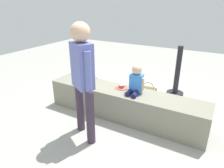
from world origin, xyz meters
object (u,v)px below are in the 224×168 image
at_px(cake_box_white, 113,82).
at_px(party_cup_red, 118,87).
at_px(adult_standing, 83,73).
at_px(gift_bag, 100,87).
at_px(handbag_black_leather, 85,88).
at_px(child_seated, 136,81).
at_px(handbag_brown_canvas, 148,92).
at_px(cake_plate, 122,87).
at_px(water_bottle_near_gift, 96,81).

bearing_deg(cake_box_white, party_cup_red, -35.77).
height_order(adult_standing, gift_bag, adult_standing).
bearing_deg(handbag_black_leather, child_seated, -18.62).
bearing_deg(handbag_brown_canvas, cake_box_white, 168.00).
height_order(child_seated, cake_box_white, child_seated).
height_order(gift_bag, party_cup_red, gift_bag).
xyz_separation_m(handbag_black_leather, handbag_brown_canvas, (1.33, 0.48, 0.01)).
bearing_deg(gift_bag, cake_plate, -33.84).
bearing_deg(gift_bag, water_bottle_near_gift, 133.98).
bearing_deg(cake_plate, adult_standing, -101.35).
relative_size(water_bottle_near_gift, handbag_brown_canvas, 0.71).
xyz_separation_m(adult_standing, party_cup_red, (-0.39, 1.80, -0.97)).
relative_size(cake_box_white, handbag_brown_canvas, 0.95).
xyz_separation_m(child_seated, adult_standing, (-0.46, -0.79, 0.30)).
relative_size(cake_plate, handbag_brown_canvas, 0.67).
xyz_separation_m(child_seated, water_bottle_near_gift, (-1.41, 0.93, -0.61)).
height_order(adult_standing, cake_box_white, adult_standing).
relative_size(gift_bag, water_bottle_near_gift, 1.53).
height_order(child_seated, handbag_brown_canvas, child_seated).
distance_m(gift_bag, water_bottle_near_gift, 0.46).
height_order(party_cup_red, cake_box_white, cake_box_white).
relative_size(adult_standing, cake_box_white, 5.33).
xyz_separation_m(adult_standing, water_bottle_near_gift, (-0.95, 1.72, -0.91)).
xyz_separation_m(child_seated, handbag_brown_canvas, (-0.10, 0.97, -0.61)).
bearing_deg(adult_standing, cake_box_white, 107.70).
distance_m(water_bottle_near_gift, handbag_black_leather, 0.45).
height_order(cake_plate, handbag_brown_canvas, cake_plate).
height_order(cake_plate, cake_box_white, cake_plate).
bearing_deg(cake_plate, child_seated, -11.98).
bearing_deg(adult_standing, gift_bag, 114.54).
relative_size(adult_standing, handbag_black_leather, 5.76).
bearing_deg(handbag_black_leather, party_cup_red, 42.06).
bearing_deg(handbag_black_leather, gift_bag, 18.95).
bearing_deg(handbag_black_leather, water_bottle_near_gift, 86.65).
bearing_deg(party_cup_red, adult_standing, -77.61).
distance_m(party_cup_red, cake_box_white, 0.29).
xyz_separation_m(child_seated, cake_box_white, (-1.09, 1.17, -0.66)).
bearing_deg(gift_bag, handbag_brown_canvas, 20.30).
xyz_separation_m(child_seated, cake_plate, (-0.29, 0.06, -0.19)).
bearing_deg(child_seated, cake_plate, 168.02).
bearing_deg(water_bottle_near_gift, cake_box_white, 37.40).
distance_m(party_cup_red, handbag_black_leather, 0.78).
relative_size(cake_plate, handbag_black_leather, 0.77).
relative_size(party_cup_red, handbag_brown_canvas, 0.31).
relative_size(party_cup_red, cake_box_white, 0.33).
bearing_deg(handbag_brown_canvas, party_cup_red, 176.83).
xyz_separation_m(adult_standing, handbag_brown_canvas, (0.35, 1.75, -0.91)).
bearing_deg(water_bottle_near_gift, cake_plate, -37.72).
distance_m(cake_box_white, handbag_black_leather, 0.78).
height_order(water_bottle_near_gift, handbag_black_leather, handbag_black_leather).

